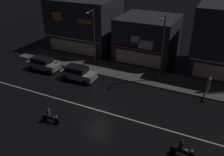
{
  "coord_description": "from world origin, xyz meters",
  "views": [
    {
      "loc": [
        9.62,
        -16.82,
        13.62
      ],
      "look_at": [
        -0.34,
        3.89,
        1.66
      ],
      "focal_mm": 38.44,
      "sensor_mm": 36.0,
      "label": 1
    }
  ],
  "objects_px": {
    "parked_car_trailing": "(78,73)",
    "streetlamp_west": "(93,34)",
    "pedestrian_on_sidewalk": "(208,85)",
    "parked_car_near_kerb": "(43,64)",
    "motorcycle_lead": "(50,116)",
    "traffic_cone": "(68,71)",
    "motorcycle_opposite_lane": "(182,149)",
    "streetlamp_mid": "(162,44)"
  },
  "relations": [
    {
      "from": "parked_car_trailing",
      "to": "streetlamp_west",
      "type": "bearing_deg",
      "value": 93.98
    },
    {
      "from": "streetlamp_west",
      "to": "motorcycle_opposite_lane",
      "type": "distance_m",
      "value": 18.61
    },
    {
      "from": "parked_car_trailing",
      "to": "motorcycle_lead",
      "type": "relative_size",
      "value": 2.26
    },
    {
      "from": "pedestrian_on_sidewalk",
      "to": "parked_car_trailing",
      "type": "distance_m",
      "value": 14.86
    },
    {
      "from": "parked_car_near_kerb",
      "to": "motorcycle_lead",
      "type": "distance_m",
      "value": 11.55
    },
    {
      "from": "pedestrian_on_sidewalk",
      "to": "motorcycle_opposite_lane",
      "type": "distance_m",
      "value": 10.52
    },
    {
      "from": "streetlamp_mid",
      "to": "parked_car_near_kerb",
      "type": "distance_m",
      "value": 15.39
    },
    {
      "from": "streetlamp_mid",
      "to": "pedestrian_on_sidewalk",
      "type": "relative_size",
      "value": 4.16
    },
    {
      "from": "parked_car_near_kerb",
      "to": "motorcycle_opposite_lane",
      "type": "bearing_deg",
      "value": -21.07
    },
    {
      "from": "motorcycle_opposite_lane",
      "to": "traffic_cone",
      "type": "height_order",
      "value": "motorcycle_opposite_lane"
    },
    {
      "from": "parked_car_near_kerb",
      "to": "traffic_cone",
      "type": "distance_m",
      "value": 3.48
    },
    {
      "from": "traffic_cone",
      "to": "motorcycle_opposite_lane",
      "type": "bearing_deg",
      "value": -26.87
    },
    {
      "from": "motorcycle_opposite_lane",
      "to": "traffic_cone",
      "type": "xyz_separation_m",
      "value": [
        -16.02,
        8.12,
        -0.36
      ]
    },
    {
      "from": "pedestrian_on_sidewalk",
      "to": "parked_car_trailing",
      "type": "xyz_separation_m",
      "value": [
        -14.47,
        -3.37,
        -0.14
      ]
    },
    {
      "from": "streetlamp_mid",
      "to": "pedestrian_on_sidewalk",
      "type": "distance_m",
      "value": 6.65
    },
    {
      "from": "streetlamp_mid",
      "to": "parked_car_trailing",
      "type": "xyz_separation_m",
      "value": [
        -8.93,
        -3.68,
        -3.81
      ]
    },
    {
      "from": "streetlamp_west",
      "to": "parked_car_trailing",
      "type": "bearing_deg",
      "value": -86.02
    },
    {
      "from": "pedestrian_on_sidewalk",
      "to": "traffic_cone",
      "type": "relative_size",
      "value": 3.39
    },
    {
      "from": "parked_car_trailing",
      "to": "traffic_cone",
      "type": "distance_m",
      "value": 2.52
    },
    {
      "from": "pedestrian_on_sidewalk",
      "to": "parked_car_near_kerb",
      "type": "distance_m",
      "value": 20.3
    },
    {
      "from": "pedestrian_on_sidewalk",
      "to": "motorcycle_opposite_lane",
      "type": "relative_size",
      "value": 0.98
    },
    {
      "from": "streetlamp_west",
      "to": "streetlamp_mid",
      "type": "xyz_separation_m",
      "value": [
        9.24,
        -0.74,
        0.21
      ]
    },
    {
      "from": "motorcycle_opposite_lane",
      "to": "streetlamp_mid",
      "type": "bearing_deg",
      "value": -71.9
    },
    {
      "from": "motorcycle_lead",
      "to": "streetlamp_mid",
      "type": "bearing_deg",
      "value": -123.27
    },
    {
      "from": "parked_car_near_kerb",
      "to": "motorcycle_opposite_lane",
      "type": "distance_m",
      "value": 20.77
    },
    {
      "from": "parked_car_near_kerb",
      "to": "parked_car_trailing",
      "type": "xyz_separation_m",
      "value": [
        5.6,
        -0.34,
        0.0
      ]
    },
    {
      "from": "motorcycle_lead",
      "to": "parked_car_near_kerb",
      "type": "bearing_deg",
      "value": -51.01
    },
    {
      "from": "motorcycle_opposite_lane",
      "to": "pedestrian_on_sidewalk",
      "type": "bearing_deg",
      "value": -99.82
    },
    {
      "from": "streetlamp_west",
      "to": "pedestrian_on_sidewalk",
      "type": "xyz_separation_m",
      "value": [
        14.78,
        -1.05,
        -3.46
      ]
    },
    {
      "from": "parked_car_near_kerb",
      "to": "motorcycle_opposite_lane",
      "type": "relative_size",
      "value": 2.26
    },
    {
      "from": "streetlamp_west",
      "to": "parked_car_trailing",
      "type": "xyz_separation_m",
      "value": [
        0.31,
        -4.42,
        -3.59
      ]
    },
    {
      "from": "streetlamp_west",
      "to": "motorcycle_lead",
      "type": "height_order",
      "value": "streetlamp_west"
    },
    {
      "from": "streetlamp_mid",
      "to": "traffic_cone",
      "type": "bearing_deg",
      "value": -166.46
    },
    {
      "from": "pedestrian_on_sidewalk",
      "to": "parked_car_trailing",
      "type": "relative_size",
      "value": 0.43
    },
    {
      "from": "pedestrian_on_sidewalk",
      "to": "traffic_cone",
      "type": "xyz_separation_m",
      "value": [
        -16.71,
        -2.38,
        -0.73
      ]
    },
    {
      "from": "streetlamp_west",
      "to": "parked_car_near_kerb",
      "type": "distance_m",
      "value": 7.59
    },
    {
      "from": "streetlamp_mid",
      "to": "streetlamp_west",
      "type": "bearing_deg",
      "value": 175.42
    },
    {
      "from": "parked_car_near_kerb",
      "to": "traffic_cone",
      "type": "xyz_separation_m",
      "value": [
        3.36,
        0.65,
        -0.59
      ]
    },
    {
      "from": "parked_car_near_kerb",
      "to": "motorcycle_opposite_lane",
      "type": "xyz_separation_m",
      "value": [
        19.38,
        -7.46,
        -0.24
      ]
    },
    {
      "from": "streetlamp_west",
      "to": "traffic_cone",
      "type": "xyz_separation_m",
      "value": [
        -1.93,
        -3.43,
        -4.19
      ]
    },
    {
      "from": "pedestrian_on_sidewalk",
      "to": "parked_car_near_kerb",
      "type": "height_order",
      "value": "pedestrian_on_sidewalk"
    },
    {
      "from": "streetlamp_west",
      "to": "streetlamp_mid",
      "type": "height_order",
      "value": "streetlamp_mid"
    }
  ]
}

